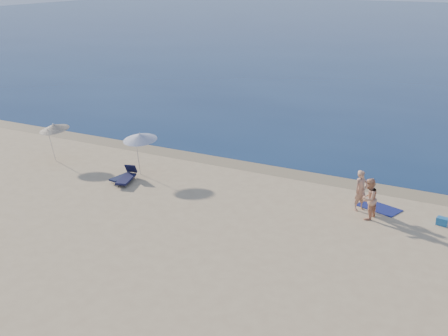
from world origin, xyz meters
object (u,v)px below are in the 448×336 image
Objects in this scene: person_left at (361,191)px; blue_cooler at (442,221)px; person_right at (369,199)px; umbrella_near at (140,137)px.

person_left is 4.02× the size of blue_cooler.
umbrella_near is (-11.86, 0.07, 1.08)m from person_right.
umbrella_near is at bearing 127.54° from person_left.
person_right is at bearing -154.75° from blue_cooler.
person_right is at bearing 1.78° from umbrella_near.
umbrella_near reaches higher than person_right.
umbrella_near is (-14.81, -0.75, 1.83)m from blue_cooler.
umbrella_near is (-11.32, -0.67, 1.07)m from person_left.
person_right reaches higher than blue_cooler.
person_right is (0.54, -0.75, -0.01)m from person_left.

